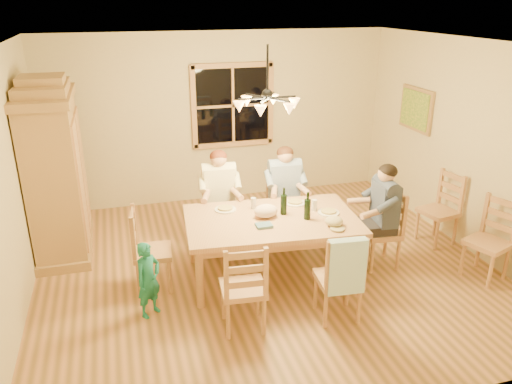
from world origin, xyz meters
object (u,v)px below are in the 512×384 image
object	(u,v)px
armoire	(56,175)
chair_near_right	(337,291)
chair_far_right	(284,218)
wine_bottle_b	(307,206)
wine_bottle_a	(284,201)
chair_spare_back	(437,222)
adult_slate_man	(384,203)
adult_woman	(219,186)
chandelier	(267,103)
chair_far_left	(220,224)
chair_end_right	(380,243)
chair_near_left	(243,301)
chair_end_left	(154,264)
child	(148,279)
chair_spare_front	(485,255)
adult_plaid_man	(285,182)
dining_table	(272,226)

from	to	relation	value
armoire	chair_near_right	bearing A→B (deg)	-40.17
chair_far_right	wine_bottle_b	distance (m)	1.21
wine_bottle_a	wine_bottle_b	xyz separation A→B (m)	(0.22, -0.21, 0.00)
wine_bottle_a	chair_spare_back	size ratio (longest dim) A/B	0.33
chair_near_right	adult_slate_man	world-z (taller)	adult_slate_man
armoire	adult_woman	world-z (taller)	armoire
chandelier	wine_bottle_a	bearing A→B (deg)	-32.49
chair_far_left	adult_woman	world-z (taller)	adult_woman
chair_far_left	chair_end_right	size ratio (longest dim) A/B	1.00
chair_far_right	chair_near_left	xyz separation A→B (m)	(-1.06, -1.80, 0.00)
chair_end_left	child	xyz separation A→B (m)	(-0.10, -0.53, 0.12)
chair_far_left	wine_bottle_a	xyz separation A→B (m)	(0.58, -0.91, 0.62)
chair_far_right	chair_spare_front	bearing A→B (deg)	145.29
chair_end_right	chair_spare_back	size ratio (longest dim) A/B	1.00
armoire	adult_slate_man	size ratio (longest dim) A/B	2.63
chandelier	child	xyz separation A→B (m)	(-1.47, -0.60, -1.66)
chair_far_left	adult_slate_man	size ratio (longest dim) A/B	1.13
adult_woman	adult_plaid_man	world-z (taller)	same
chandelier	wine_bottle_b	world-z (taller)	chandelier
chair_far_left	chair_near_right	world-z (taller)	same
armoire	chair_far_left	distance (m)	2.20
dining_table	chair_far_left	xyz separation A→B (m)	(-0.41, 0.99, -0.36)
armoire	chair_end_right	distance (m)	4.18
armoire	chair_far_right	size ratio (longest dim) A/B	2.32
chair_far_right	armoire	bearing A→B (deg)	-4.59
chair_spare_back	armoire	bearing A→B (deg)	65.57
adult_woman	dining_table	bearing A→B (deg)	117.90
chair_near_right	adult_woman	distance (m)	2.20
chair_near_left	adult_slate_man	world-z (taller)	adult_slate_man
chair_far_right	chair_near_left	bearing A→B (deg)	64.80
dining_table	chair_near_left	world-z (taller)	chair_near_left
chair_end_left	adult_slate_man	distance (m)	2.83
adult_plaid_man	child	xyz separation A→B (m)	(-1.95, -1.31, -0.42)
chair_near_right	adult_plaid_man	size ratio (longest dim) A/B	1.13
chair_far_right	chair_spare_back	size ratio (longest dim) A/B	1.00
chair_far_right	chair_end_left	size ratio (longest dim) A/B	1.00
dining_table	adult_slate_man	world-z (taller)	adult_slate_man
armoire	chair_end_left	size ratio (longest dim) A/B	2.32
wine_bottle_a	child	world-z (taller)	wine_bottle_a
adult_plaid_man	chair_spare_back	distance (m)	2.15
child	chair_spare_back	size ratio (longest dim) A/B	0.85
chair_end_left	adult_plaid_man	distance (m)	2.08
chair_end_right	adult_plaid_man	size ratio (longest dim) A/B	1.13
wine_bottle_b	child	world-z (taller)	wine_bottle_b
chandelier	dining_table	size ratio (longest dim) A/B	0.37
chair_end_right	wine_bottle_a	distance (m)	1.37
wine_bottle_a	chair_spare_back	distance (m)	2.36
chair_near_left	chair_end_left	size ratio (longest dim) A/B	1.00
chair_end_right	adult_woman	world-z (taller)	adult_woman
adult_woman	wine_bottle_a	world-z (taller)	adult_woman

